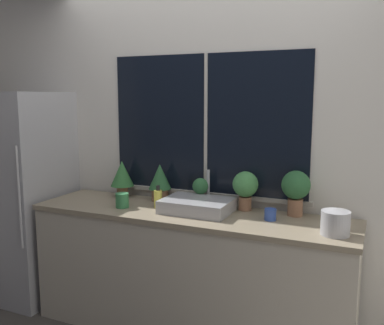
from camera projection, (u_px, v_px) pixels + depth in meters
name	position (u px, v px, depth m)	size (l,w,h in m)	color
wall_back	(208.00, 141.00, 3.21)	(8.00, 0.09, 2.70)	silver
wall_left	(59.00, 126.00, 4.87)	(0.06, 7.00, 2.70)	silver
counter	(189.00, 272.00, 3.04)	(2.28, 0.59, 0.89)	beige
refrigerator	(22.00, 195.00, 3.60)	(0.71, 0.68, 1.72)	#B7B7BC
sink	(197.00, 205.00, 2.97)	(0.47, 0.40, 0.26)	#ADADB2
potted_plant_far_left	(122.00, 175.00, 3.40)	(0.18, 0.18, 0.29)	#9E6B4C
potted_plant_left	(160.00, 180.00, 3.27)	(0.17, 0.17, 0.28)	#9E6B4C
potted_plant_center	(200.00, 190.00, 3.14)	(0.12, 0.12, 0.20)	#9E6B4C
potted_plant_right	(245.00, 186.00, 2.99)	(0.18, 0.18, 0.28)	#9E6B4C
potted_plant_far_right	(296.00, 188.00, 2.85)	(0.19, 0.19, 0.31)	#9E6B4C
soap_bottle	(158.00, 198.00, 3.07)	(0.06, 0.06, 0.16)	#DBD14C
mug_green	(122.00, 200.00, 3.08)	(0.10, 0.10, 0.10)	#38844C
mug_blue	(270.00, 214.00, 2.77)	(0.08, 0.08, 0.08)	#3351AD
kettle	(335.00, 222.00, 2.47)	(0.17, 0.17, 0.16)	#B2B2B7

